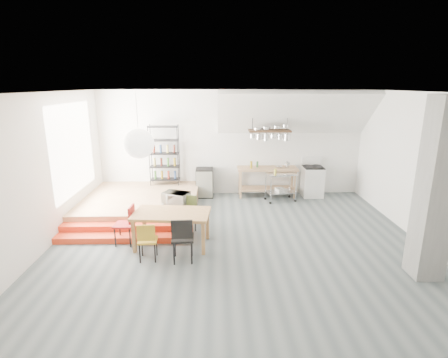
{
  "coord_description": "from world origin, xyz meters",
  "views": [
    {
      "loc": [
        -0.44,
        -7.1,
        3.35
      ],
      "look_at": [
        -0.26,
        0.8,
        1.2
      ],
      "focal_mm": 28.0,
      "sensor_mm": 36.0,
      "label": 1
    }
  ],
  "objects_px": {
    "stove": "(312,181)",
    "rolling_cart": "(281,183)",
    "dining_table": "(172,216)",
    "mini_fridge": "(205,182)"
  },
  "relations": [
    {
      "from": "stove",
      "to": "rolling_cart",
      "type": "height_order",
      "value": "stove"
    },
    {
      "from": "stove",
      "to": "dining_table",
      "type": "height_order",
      "value": "stove"
    },
    {
      "from": "dining_table",
      "to": "mini_fridge",
      "type": "height_order",
      "value": "mini_fridge"
    },
    {
      "from": "stove",
      "to": "rolling_cart",
      "type": "distance_m",
      "value": 1.15
    },
    {
      "from": "stove",
      "to": "mini_fridge",
      "type": "relative_size",
      "value": 1.34
    },
    {
      "from": "stove",
      "to": "rolling_cart",
      "type": "bearing_deg",
      "value": -156.62
    },
    {
      "from": "dining_table",
      "to": "mini_fridge",
      "type": "xyz_separation_m",
      "value": [
        0.58,
        3.4,
        -0.23
      ]
    },
    {
      "from": "mini_fridge",
      "to": "rolling_cart",
      "type": "bearing_deg",
      "value": -12.52
    },
    {
      "from": "rolling_cart",
      "to": "mini_fridge",
      "type": "bearing_deg",
      "value": 154.32
    },
    {
      "from": "dining_table",
      "to": "rolling_cart",
      "type": "bearing_deg",
      "value": 50.54
    }
  ]
}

